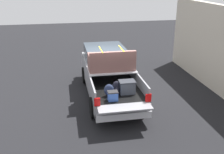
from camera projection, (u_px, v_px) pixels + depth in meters
The scene contains 2 objects.
ground_plane at pixel (109, 96), 11.66m from camera, with size 40.00×40.00×0.00m, color black.
pickup_truck at pixel (108, 72), 11.65m from camera, with size 6.05×2.06×2.23m.
Camera 1 is at (-10.44, 1.86, 4.90)m, focal length 42.54 mm.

